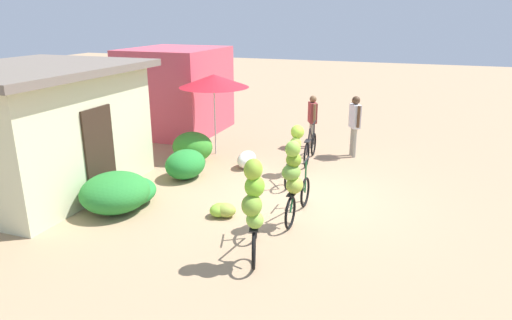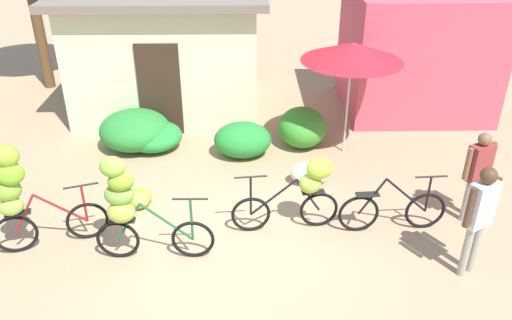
% 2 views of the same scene
% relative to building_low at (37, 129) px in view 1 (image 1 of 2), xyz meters
% --- Properties ---
extents(ground_plane, '(60.00, 60.00, 0.00)m').
position_rel_building_low_xyz_m(ground_plane, '(1.50, -5.53, -1.42)').
color(ground_plane, tan).
extents(building_low, '(4.59, 3.74, 2.79)m').
position_rel_building_low_xyz_m(building_low, '(0.00, 0.00, 0.00)').
color(building_low, beige).
rests_on(building_low, ground).
extents(shop_pink, '(3.20, 2.80, 2.77)m').
position_rel_building_low_xyz_m(shop_pink, '(5.81, -0.25, -0.03)').
color(shop_pink, '#CC4C5D').
rests_on(shop_pink, ground).
extents(hedge_bush_front_left, '(1.44, 1.38, 0.79)m').
position_rel_building_low_xyz_m(hedge_bush_front_left, '(-0.47, -2.30, -1.02)').
color(hedge_bush_front_left, '#298031').
rests_on(hedge_bush_front_left, ground).
extents(hedge_bush_front_right, '(1.18, 1.10, 0.55)m').
position_rel_building_low_xyz_m(hedge_bush_front_right, '(-0.09, -2.36, -1.14)').
color(hedge_bush_front_right, '#268A37').
rests_on(hedge_bush_front_right, ground).
extents(hedge_bush_mid, '(1.15, 0.92, 0.69)m').
position_rel_building_low_xyz_m(hedge_bush_mid, '(1.75, -2.71, -1.07)').
color(hedge_bush_mid, '#258231').
rests_on(hedge_bush_mid, ground).
extents(hedge_bush_by_door, '(0.99, 1.10, 0.81)m').
position_rel_building_low_xyz_m(hedge_bush_by_door, '(2.98, -2.26, -1.01)').
color(hedge_bush_by_door, '#388D2B').
rests_on(hedge_bush_by_door, ground).
extents(market_umbrella, '(1.93, 1.93, 2.27)m').
position_rel_building_low_xyz_m(market_umbrella, '(3.82, -2.56, 0.67)').
color(market_umbrella, beige).
rests_on(market_umbrella, ground).
extents(bicycle_leftmost, '(1.59, 0.64, 1.77)m').
position_rel_building_low_xyz_m(bicycle_leftmost, '(-1.41, -5.64, -0.41)').
color(bicycle_leftmost, black).
rests_on(bicycle_leftmost, ground).
extents(bicycle_near_pile, '(1.72, 0.43, 1.68)m').
position_rel_building_low_xyz_m(bicycle_near_pile, '(0.17, -5.87, -0.47)').
color(bicycle_near_pile, black).
rests_on(bicycle_near_pile, ground).
extents(bicycle_center_loaded, '(1.70, 0.40, 1.26)m').
position_rel_building_low_xyz_m(bicycle_center_loaded, '(2.71, -5.19, -0.67)').
color(bicycle_center_loaded, black).
rests_on(bicycle_center_loaded, ground).
extents(bicycle_by_shop, '(1.71, 0.18, 0.96)m').
position_rel_building_low_xyz_m(bicycle_by_shop, '(4.11, -5.26, -1.06)').
color(bicycle_by_shop, black).
rests_on(bicycle_by_shop, ground).
extents(banana_pile_on_ground, '(0.54, 0.60, 0.28)m').
position_rel_building_low_xyz_m(banana_pile_on_ground, '(-0.00, -4.47, -1.28)').
color(banana_pile_on_ground, '#94AA3E').
rests_on(banana_pile_on_ground, ground).
extents(produce_sack, '(0.73, 0.49, 0.44)m').
position_rel_building_low_xyz_m(produce_sack, '(2.97, -3.84, -1.20)').
color(produce_sack, silver).
rests_on(produce_sack, ground).
extents(person_vendor, '(0.53, 0.35, 1.56)m').
position_rel_building_low_xyz_m(person_vendor, '(5.45, -4.98, -0.47)').
color(person_vendor, gray).
rests_on(person_vendor, ground).
extents(person_bystander, '(0.51, 0.37, 1.70)m').
position_rel_building_low_xyz_m(person_bystander, '(4.92, -6.29, -0.37)').
color(person_bystander, gray).
rests_on(person_bystander, ground).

